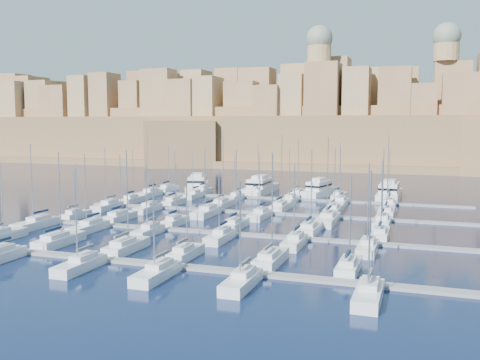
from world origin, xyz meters
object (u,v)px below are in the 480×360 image
at_px(sailboat_4, 271,259).
at_px(motor_yacht_d, 389,192).
at_px(sailboat_0, 1,236).
at_px(motor_yacht_a, 197,184).
at_px(sailboat_2, 126,246).
at_px(motor_yacht_b, 261,187).
at_px(motor_yacht_c, 319,190).

xyz_separation_m(sailboat_4, motor_yacht_d, (11.34, 70.18, 0.97)).
bearing_deg(motor_yacht_d, sailboat_4, -99.18).
height_order(sailboat_0, motor_yacht_a, sailboat_0).
distance_m(sailboat_0, sailboat_2, 23.36).
relative_size(sailboat_0, sailboat_4, 0.85).
distance_m(motor_yacht_b, motor_yacht_d, 34.05).
bearing_deg(motor_yacht_a, motor_yacht_d, -0.26).
distance_m(motor_yacht_a, motor_yacht_b, 18.68).
bearing_deg(motor_yacht_b, sailboat_0, -108.06).
height_order(sailboat_4, motor_yacht_a, sailboat_4).
relative_size(sailboat_0, motor_yacht_c, 0.85).
xyz_separation_m(motor_yacht_a, motor_yacht_b, (18.68, 0.19, 0.00)).
xyz_separation_m(sailboat_0, motor_yacht_c, (39.58, 68.98, 0.99)).
bearing_deg(motor_yacht_b, sailboat_2, -89.73).
height_order(sailboat_2, motor_yacht_b, sailboat_2).
bearing_deg(sailboat_0, sailboat_4, 0.01).
relative_size(sailboat_0, motor_yacht_a, 0.71).
distance_m(sailboat_2, sailboat_4, 22.38).
relative_size(motor_yacht_b, motor_yacht_d, 1.05).
distance_m(sailboat_4, motor_yacht_d, 71.10).
relative_size(motor_yacht_a, motor_yacht_b, 1.01).
xyz_separation_m(sailboat_4, motor_yacht_a, (-41.38, 70.43, 0.97)).
bearing_deg(motor_yacht_a, motor_yacht_c, -2.36).
height_order(sailboat_4, motor_yacht_d, sailboat_4).
bearing_deg(motor_yacht_a, sailboat_2, -74.88).
bearing_deg(motor_yacht_c, motor_yacht_d, 3.95).
relative_size(sailboat_4, motor_yacht_c, 1.01).
xyz_separation_m(sailboat_0, motor_yacht_b, (23.03, 70.62, 0.99)).
bearing_deg(motor_yacht_b, motor_yacht_d, -0.72).
bearing_deg(motor_yacht_b, motor_yacht_a, -179.43).
bearing_deg(motor_yacht_b, sailboat_4, -72.17).
distance_m(motor_yacht_c, motor_yacht_d, 17.54).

